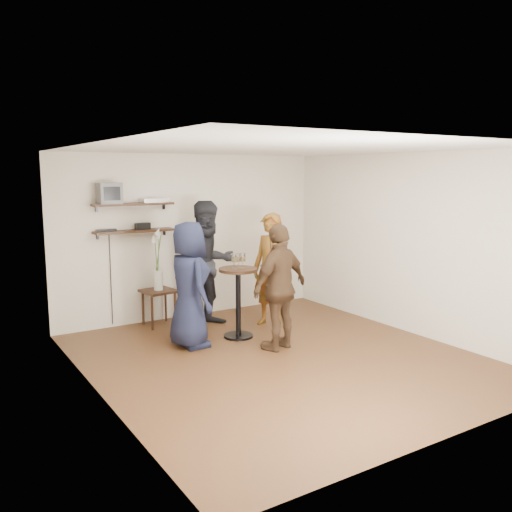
{
  "coord_description": "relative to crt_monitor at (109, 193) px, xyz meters",
  "views": [
    {
      "loc": [
        -3.75,
        -5.37,
        2.31
      ],
      "look_at": [
        -0.1,
        0.4,
        1.26
      ],
      "focal_mm": 38.0,
      "sensor_mm": 36.0,
      "label": 1
    }
  ],
  "objects": [
    {
      "name": "room",
      "position": [
        1.36,
        -2.38,
        -0.72
      ],
      "size": [
        4.58,
        5.08,
        2.68
      ],
      "color": "#452716",
      "rests_on": "ground"
    },
    {
      "name": "shelf_upper",
      "position": [
        0.36,
        0.0,
        -0.17
      ],
      "size": [
        1.2,
        0.25,
        0.04
      ],
      "primitive_type": "cube",
      "color": "black",
      "rests_on": "room"
    },
    {
      "name": "shelf_lower",
      "position": [
        0.36,
        0.0,
        -0.57
      ],
      "size": [
        1.2,
        0.25,
        0.04
      ],
      "primitive_type": "cube",
      "color": "black",
      "rests_on": "room"
    },
    {
      "name": "crt_monitor",
      "position": [
        0.0,
        0.0,
        0.0
      ],
      "size": [
        0.32,
        0.3,
        0.3
      ],
      "primitive_type": "cube",
      "color": "#59595B",
      "rests_on": "shelf_upper"
    },
    {
      "name": "dvd_deck",
      "position": [
        0.69,
        0.0,
        -0.12
      ],
      "size": [
        0.4,
        0.24,
        0.06
      ],
      "primitive_type": "cube",
      "color": "silver",
      "rests_on": "shelf_upper"
    },
    {
      "name": "radio",
      "position": [
        0.49,
        0.0,
        -0.5
      ],
      "size": [
        0.22,
        0.1,
        0.1
      ],
      "primitive_type": "cube",
      "color": "black",
      "rests_on": "shelf_lower"
    },
    {
      "name": "power_strip",
      "position": [
        -0.05,
        0.05,
        -0.54
      ],
      "size": [
        0.3,
        0.05,
        0.03
      ],
      "primitive_type": "cube",
      "color": "black",
      "rests_on": "shelf_lower"
    },
    {
      "name": "side_table",
      "position": [
        0.65,
        -0.17,
        -1.55
      ],
      "size": [
        0.52,
        0.52,
        0.55
      ],
      "rotation": [
        0.0,
        0.0,
        0.14
      ],
      "color": "black",
      "rests_on": "room"
    },
    {
      "name": "vase_lilies",
      "position": [
        0.65,
        -0.18,
        -1.16
      ],
      "size": [
        0.19,
        0.2,
        0.96
      ],
      "rotation": [
        0.0,
        0.0,
        0.14
      ],
      "color": "silver",
      "rests_on": "side_table"
    },
    {
      "name": "drinks_table",
      "position": [
        1.37,
        -1.33,
        -1.38
      ],
      "size": [
        0.54,
        0.54,
        0.99
      ],
      "color": "black",
      "rests_on": "room"
    },
    {
      "name": "wine_glass_fl",
      "position": [
        1.29,
        -1.38,
        -0.88
      ],
      "size": [
        0.07,
        0.07,
        0.22
      ],
      "color": "silver",
      "rests_on": "drinks_table"
    },
    {
      "name": "wine_glass_fr",
      "position": [
        1.43,
        -1.36,
        -0.88
      ],
      "size": [
        0.07,
        0.07,
        0.21
      ],
      "color": "silver",
      "rests_on": "drinks_table"
    },
    {
      "name": "wine_glass_bl",
      "position": [
        1.33,
        -1.28,
        -0.9
      ],
      "size": [
        0.06,
        0.06,
        0.19
      ],
      "color": "silver",
      "rests_on": "drinks_table"
    },
    {
      "name": "wine_glass_br",
      "position": [
        1.39,
        -1.31,
        -0.89
      ],
      "size": [
        0.07,
        0.07,
        0.2
      ],
      "color": "silver",
      "rests_on": "drinks_table"
    },
    {
      "name": "person_plaid",
      "position": [
        2.08,
        -1.08,
        -1.16
      ],
      "size": [
        0.59,
        0.73,
        1.72
      ],
      "primitive_type": "imported",
      "rotation": [
        0.0,
        0.0,
        -1.24
      ],
      "color": "red",
      "rests_on": "room"
    },
    {
      "name": "person_dark",
      "position": [
        1.31,
        -0.58,
        -1.07
      ],
      "size": [
        0.98,
        0.79,
        1.9
      ],
      "primitive_type": "imported",
      "rotation": [
        0.0,
        0.0,
        0.08
      ],
      "color": "black",
      "rests_on": "room"
    },
    {
      "name": "person_navy",
      "position": [
        0.61,
        -1.34,
        -1.18
      ],
      "size": [
        0.54,
        0.83,
        1.68
      ],
      "primitive_type": "imported",
      "rotation": [
        0.0,
        0.0,
        1.58
      ],
      "color": "#161A31",
      "rests_on": "room"
    },
    {
      "name": "person_brown",
      "position": [
        1.58,
        -2.06,
        -1.19
      ],
      "size": [
        1.05,
        0.66,
        1.66
      ],
      "primitive_type": "imported",
      "rotation": [
        0.0,
        0.0,
        3.42
      ],
      "color": "#452E1D",
      "rests_on": "room"
    }
  ]
}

